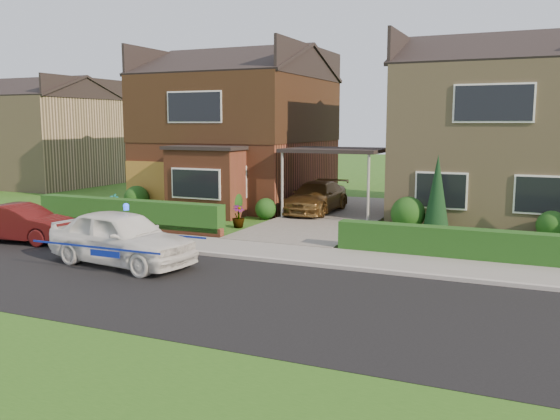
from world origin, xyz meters
The scene contains 26 objects.
ground centered at (0.00, 0.00, 0.00)m, with size 120.00×120.00×0.00m, color #264F15.
road centered at (0.00, 0.00, 0.00)m, with size 60.00×6.00×0.02m, color black.
kerb centered at (0.00, 3.05, 0.06)m, with size 60.00×0.16×0.12m, color #9E9993.
sidewalk centered at (0.00, 4.10, 0.05)m, with size 60.00×2.00×0.10m, color slate.
grass_verge centered at (0.00, -5.00, 0.00)m, with size 60.00×4.00×0.01m, color #264F15.
driveway centered at (0.00, 11.00, 0.06)m, with size 3.80×12.00×0.12m, color #666059.
house_left centered at (-5.78, 13.90, 3.81)m, with size 7.50×9.53×7.25m.
house_right centered at (5.80, 13.99, 3.66)m, with size 7.50×8.06×7.25m.
carport_link centered at (0.00, 10.95, 2.66)m, with size 3.80×3.00×2.77m.
garage_door centered at (-8.25, 9.96, 1.05)m, with size 2.20×0.10×2.10m, color olive.
dwarf_wall centered at (-5.80, 5.30, 0.18)m, with size 7.70×0.25×0.36m, color brown.
hedge_left centered at (-5.80, 5.45, 0.00)m, with size 7.50×0.55×0.90m, color #123410.
hedge_right centered at (5.80, 5.35, 0.00)m, with size 7.50×0.55×0.80m, color #123410.
shrub_left_far centered at (-8.50, 9.50, 0.54)m, with size 1.08×1.08×1.08m, color #123410.
shrub_left_mid centered at (-4.00, 9.30, 0.66)m, with size 1.32×1.32×1.32m, color #123410.
shrub_left_near centered at (-2.40, 9.60, 0.42)m, with size 0.84×0.84×0.84m, color #123410.
shrub_right_near centered at (3.20, 9.40, 0.60)m, with size 1.20×1.20×1.20m, color #123410.
shrub_right_mid centered at (7.80, 9.50, 0.48)m, with size 0.96×0.96×0.96m, color #123410.
conifer_a centered at (4.20, 9.20, 1.30)m, with size 0.90×0.90×2.60m, color black.
neighbour_left centered at (-20.00, 16.00, 2.60)m, with size 6.50×7.00×5.20m, color #97835C.
police_car centered at (-2.67, 1.20, 0.73)m, with size 3.94×4.48×1.62m.
driveway_car centered at (-1.00, 11.50, 0.74)m, with size 1.72×4.24×1.23m, color brown.
street_car centered at (-7.57, 2.40, 0.59)m, with size 3.61×1.26×1.19m, color #450F0E.
potted_plant_a centered at (-8.93, 8.53, 0.40)m, with size 0.42×0.28×0.80m, color gray.
potted_plant_b centered at (-4.59, 6.12, 0.35)m, with size 0.31×0.39×0.70m, color gray.
potted_plant_c centered at (-2.50, 7.48, 0.40)m, with size 0.45×0.45×0.81m, color gray.
Camera 1 is at (7.33, -11.18, 3.73)m, focal length 38.00 mm.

